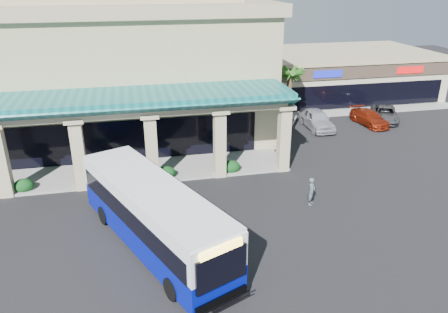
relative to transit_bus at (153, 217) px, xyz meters
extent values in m
plane|color=black|center=(3.44, 2.28, -1.69)|extent=(110.00, 110.00, 0.00)
imported|color=#4D5863|center=(9.45, 2.38, -0.84)|extent=(0.71, 0.74, 1.71)
imported|color=#AEB0BB|center=(15.47, 15.39, -0.85)|extent=(2.10, 4.99, 1.69)
imported|color=maroon|center=(20.59, 15.30, -1.04)|extent=(2.27, 4.66, 1.31)
imported|color=#4A4C4F|center=(22.61, 16.05, -1.02)|extent=(4.05, 5.31, 1.34)
camera|label=1|loc=(-0.65, -19.06, 11.06)|focal=35.00mm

